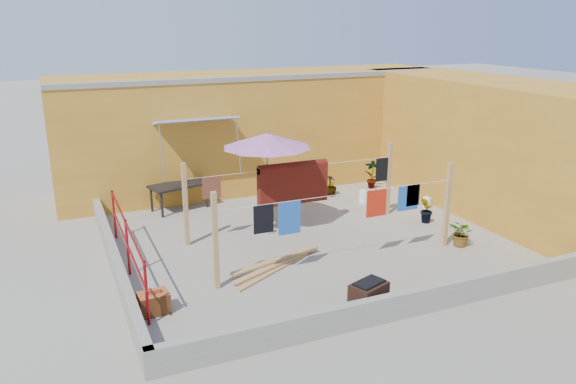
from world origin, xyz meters
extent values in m
plane|color=#9E998E|center=(0.00, 0.00, 0.00)|extent=(80.00, 80.00, 0.00)
cube|color=#C0842A|center=(0.50, 4.70, 1.60)|extent=(11.00, 2.40, 3.20)
cube|color=gray|center=(0.50, 3.65, 3.15)|extent=(11.00, 0.35, 0.12)
cube|color=#2D51B2|center=(-1.60, 3.15, 2.25)|extent=(2.00, 0.79, 0.22)
cylinder|color=gray|center=(-2.55, 2.78, 1.60)|extent=(0.03, 0.30, 1.28)
cylinder|color=gray|center=(-0.65, 2.78, 1.60)|extent=(0.03, 0.30, 1.28)
cube|color=#C0842A|center=(5.20, 0.00, 1.60)|extent=(2.40, 9.00, 3.20)
cube|color=gray|center=(0.00, -3.58, 0.22)|extent=(8.30, 0.16, 0.44)
cube|color=gray|center=(-4.08, 0.00, 0.22)|extent=(0.16, 7.30, 0.44)
cylinder|color=maroon|center=(-3.85, -2.20, 0.55)|extent=(0.05, 0.05, 1.10)
cylinder|color=maroon|center=(-3.85, -0.20, 0.55)|extent=(0.05, 0.05, 1.10)
cylinder|color=maroon|center=(-3.85, 1.80, 0.55)|extent=(0.05, 0.05, 1.10)
cylinder|color=maroon|center=(-3.85, -0.20, 1.05)|extent=(0.04, 4.20, 0.04)
cylinder|color=maroon|center=(-3.85, -0.20, 0.60)|extent=(0.04, 4.20, 0.04)
cube|color=tan|center=(-2.50, -1.40, 0.90)|extent=(0.09, 0.09, 1.80)
cube|color=tan|center=(2.50, -1.40, 0.90)|extent=(0.09, 0.09, 1.80)
cube|color=tan|center=(2.50, 0.80, 0.90)|extent=(0.09, 0.09, 1.80)
cube|color=tan|center=(-2.50, 0.80, 0.90)|extent=(0.09, 0.09, 1.80)
cylinder|color=silver|center=(0.00, -1.40, 1.45)|extent=(5.00, 0.01, 0.01)
cylinder|color=silver|center=(0.00, 0.80, 1.45)|extent=(5.00, 0.01, 0.01)
cube|color=#4B120C|center=(-0.05, 0.80, 1.06)|extent=(1.64, 0.22, 0.88)
cube|color=black|center=(2.30, 0.80, 1.16)|extent=(0.34, 0.02, 0.58)
cube|color=brown|center=(-1.92, 0.80, 1.21)|extent=(0.40, 0.02, 0.47)
cube|color=#1F52A9|center=(-1.09, -1.40, 1.13)|extent=(0.44, 0.02, 0.63)
cube|color=black|center=(-1.60, -1.40, 1.18)|extent=(0.38, 0.02, 0.53)
cube|color=red|center=(0.77, -1.40, 1.17)|extent=(0.44, 0.02, 0.55)
cube|color=#1F52A9|center=(1.51, -1.40, 1.19)|extent=(0.48, 0.02, 0.52)
cube|color=black|center=(1.62, -1.40, 1.23)|extent=(0.31, 0.02, 0.44)
cylinder|color=gray|center=(-0.64, 0.86, 0.03)|extent=(0.35, 0.35, 0.06)
cylinder|color=gray|center=(-0.64, 0.86, 1.11)|extent=(0.04, 0.04, 2.22)
cone|color=#C86CB6|center=(-0.64, 0.86, 2.11)|extent=(2.47, 2.47, 0.31)
cylinder|color=gray|center=(-0.64, 0.86, 2.28)|extent=(0.04, 0.04, 0.10)
cube|color=black|center=(-2.11, 3.20, 0.64)|extent=(1.57, 1.07, 0.05)
cube|color=black|center=(-2.64, 2.76, 0.31)|extent=(0.05, 0.05, 0.63)
cube|color=black|center=(-2.79, 3.31, 0.31)|extent=(0.05, 0.05, 0.63)
cube|color=black|center=(-1.43, 3.09, 0.31)|extent=(0.05, 0.05, 0.63)
cube|color=black|center=(-1.58, 3.64, 0.31)|extent=(0.05, 0.05, 0.63)
cube|color=#9E5124|center=(-3.70, -1.85, 0.18)|extent=(0.51, 0.39, 0.35)
cube|color=#B8552B|center=(-3.70, -1.85, 0.39)|extent=(0.23, 0.12, 0.07)
cube|color=tan|center=(-1.32, -1.17, 0.02)|extent=(1.88, 1.16, 0.04)
cube|color=tan|center=(-1.24, -1.05, 0.07)|extent=(1.96, 1.00, 0.04)
cube|color=tan|center=(-1.16, -0.93, 0.11)|extent=(2.04, 0.74, 0.04)
cube|color=black|center=(-0.46, -3.20, 0.25)|extent=(0.70, 0.58, 0.50)
cube|color=black|center=(-0.46, -3.20, 0.52)|extent=(0.57, 0.45, 0.04)
cylinder|color=white|center=(1.84, -3.20, 0.03)|extent=(0.42, 0.42, 0.05)
torus|color=white|center=(1.84, -3.20, 0.05)|extent=(0.44, 0.44, 0.05)
cylinder|color=white|center=(3.70, 0.82, 0.14)|extent=(0.20, 0.20, 0.27)
cylinder|color=white|center=(3.70, 0.82, 0.29)|extent=(0.05, 0.05, 0.05)
cylinder|color=white|center=(2.45, 1.85, 0.16)|extent=(0.23, 0.23, 0.32)
cylinder|color=white|center=(2.45, 1.85, 0.34)|extent=(0.06, 0.06, 0.05)
torus|color=#197227|center=(1.97, 3.04, 0.02)|extent=(0.48, 0.48, 0.03)
torus|color=#197227|center=(1.97, 3.04, 0.05)|extent=(0.41, 0.41, 0.03)
imported|color=#18571B|center=(1.72, 3.20, 0.35)|extent=(0.66, 0.58, 0.70)
imported|color=#18571B|center=(1.93, 2.72, 0.29)|extent=(0.41, 0.41, 0.59)
imported|color=#18571B|center=(3.36, 2.89, 0.43)|extent=(0.54, 0.47, 0.85)
imported|color=#18571B|center=(2.99, -0.11, 0.32)|extent=(0.43, 0.45, 0.64)
imported|color=#18571B|center=(2.80, -1.58, 0.29)|extent=(0.51, 0.57, 0.58)
camera|label=1|loc=(-4.96, -10.25, 4.58)|focal=35.00mm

